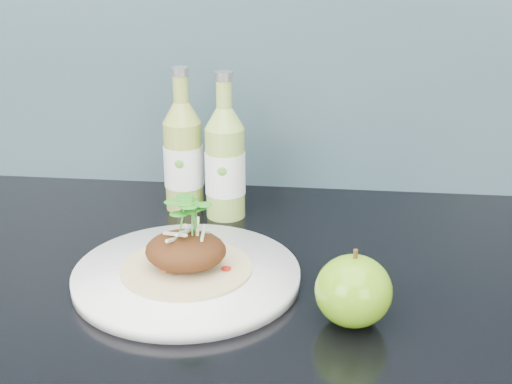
{
  "coord_description": "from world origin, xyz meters",
  "views": [
    {
      "loc": [
        0.13,
        0.86,
        1.33
      ],
      "look_at": [
        0.03,
        1.69,
        1.0
      ],
      "focal_mm": 50.0,
      "sensor_mm": 36.0,
      "label": 1
    }
  ],
  "objects_px": {
    "dinner_plate": "(187,276)",
    "cider_bottle_right": "(225,163)",
    "green_apple": "(353,291)",
    "cider_bottle_left": "(183,156)"
  },
  "relations": [
    {
      "from": "cider_bottle_left",
      "to": "cider_bottle_right",
      "type": "xyz_separation_m",
      "value": [
        0.07,
        -0.02,
        0.0
      ]
    },
    {
      "from": "green_apple",
      "to": "cider_bottle_right",
      "type": "xyz_separation_m",
      "value": [
        -0.19,
        0.29,
        0.04
      ]
    },
    {
      "from": "green_apple",
      "to": "cider_bottle_left",
      "type": "height_order",
      "value": "cider_bottle_left"
    },
    {
      "from": "green_apple",
      "to": "cider_bottle_left",
      "type": "xyz_separation_m",
      "value": [
        -0.25,
        0.31,
        0.04
      ]
    },
    {
      "from": "dinner_plate",
      "to": "green_apple",
      "type": "xyz_separation_m",
      "value": [
        0.2,
        -0.07,
        0.03
      ]
    },
    {
      "from": "dinner_plate",
      "to": "cider_bottle_right",
      "type": "bearing_deg",
      "value": 85.51
    },
    {
      "from": "dinner_plate",
      "to": "cider_bottle_right",
      "type": "distance_m",
      "value": 0.23
    },
    {
      "from": "cider_bottle_right",
      "to": "cider_bottle_left",
      "type": "bearing_deg",
      "value": 144.67
    },
    {
      "from": "green_apple",
      "to": "cider_bottle_right",
      "type": "bearing_deg",
      "value": 122.96
    },
    {
      "from": "green_apple",
      "to": "cider_bottle_left",
      "type": "relative_size",
      "value": 0.44
    }
  ]
}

